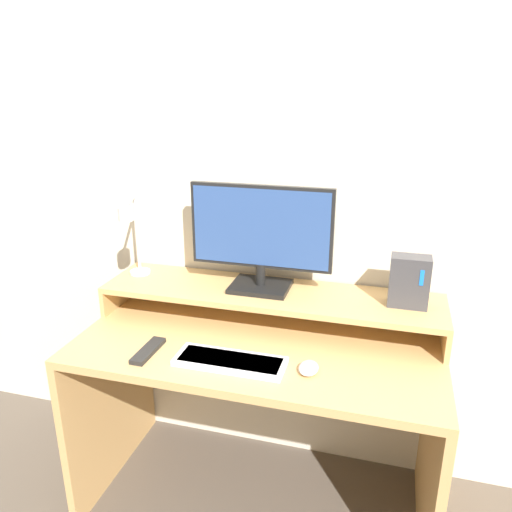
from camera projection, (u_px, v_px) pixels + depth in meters
wall_back at (283, 175)px, 1.93m from camera, size 6.00×0.05×2.50m
desk at (258, 389)px, 1.85m from camera, size 1.29×0.65×0.72m
monitor_shelf at (270, 295)px, 1.90m from camera, size 1.29×0.31×0.12m
monitor at (261, 236)px, 1.85m from camera, size 0.54×0.18×0.40m
desk_lamp at (132, 233)px, 1.91m from camera, size 0.12×0.23×0.33m
router_dock at (409, 281)px, 1.74m from camera, size 0.14×0.08×0.18m
keyboard at (230, 361)px, 1.63m from camera, size 0.37×0.13×0.02m
mouse at (309, 368)px, 1.59m from camera, size 0.06×0.09×0.03m
remote_control at (148, 351)px, 1.70m from camera, size 0.05×0.17×0.02m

